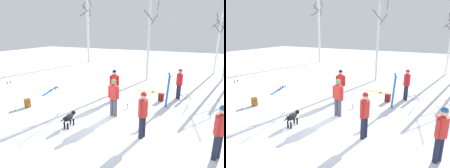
# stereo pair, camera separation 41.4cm
# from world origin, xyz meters

# --- Properties ---
(ground_plane) EXTENTS (60.00, 60.00, 0.00)m
(ground_plane) POSITION_xyz_m (0.00, 0.00, 0.00)
(ground_plane) COLOR white
(person_0) EXTENTS (0.52, 0.34, 1.72)m
(person_0) POSITION_xyz_m (0.05, 1.24, 0.98)
(person_0) COLOR #4C4C56
(person_0) RESTS_ON ground_plane
(person_1) EXTENTS (0.34, 0.47, 1.72)m
(person_1) POSITION_xyz_m (2.40, 4.83, 0.98)
(person_1) COLOR #1E2338
(person_1) RESTS_ON ground_plane
(person_2) EXTENTS (0.34, 0.46, 1.72)m
(person_2) POSITION_xyz_m (4.07, -0.16, 0.98)
(person_2) COLOR #1E2338
(person_2) RESTS_ON ground_plane
(person_3) EXTENTS (0.48, 0.34, 1.72)m
(person_3) POSITION_xyz_m (-0.74, 3.06, 0.98)
(person_3) COLOR #72604C
(person_3) RESTS_ON ground_plane
(person_4) EXTENTS (0.34, 0.51, 1.72)m
(person_4) POSITION_xyz_m (1.71, 0.06, 0.98)
(person_4) COLOR #1E2338
(person_4) RESTS_ON ground_plane
(dog) EXTENTS (0.23, 0.90, 0.57)m
(dog) POSITION_xyz_m (-1.13, -0.41, 0.39)
(dog) COLOR black
(dog) RESTS_ON ground_plane
(ski_pair_planted_0) EXTENTS (0.21, 0.17, 1.79)m
(ski_pair_planted_0) POSITION_xyz_m (2.04, 3.25, 0.89)
(ski_pair_planted_0) COLOR blue
(ski_pair_planted_0) RESTS_ON ground_plane
(ski_pair_lying_0) EXTENTS (1.81, 0.26, 0.05)m
(ski_pair_lying_0) POSITION_xyz_m (0.82, 5.38, 0.01)
(ski_pair_lying_0) COLOR yellow
(ski_pair_lying_0) RESTS_ON ground_plane
(ski_pair_lying_1) EXTENTS (0.71, 1.92, 0.05)m
(ski_pair_lying_1) POSITION_xyz_m (-5.14, 2.88, 0.01)
(ski_pair_lying_1) COLOR blue
(ski_pair_lying_1) RESTS_ON ground_plane
(ski_poles_0) EXTENTS (0.07, 0.24, 1.35)m
(ski_poles_0) POSITION_xyz_m (-2.24, 0.22, 0.72)
(ski_poles_0) COLOR #B2B2BC
(ski_poles_0) RESTS_ON ground_plane
(ski_poles_1) EXTENTS (0.07, 0.26, 1.52)m
(ski_poles_1) POSITION_xyz_m (-4.36, -0.45, 0.81)
(ski_poles_1) COLOR #B2B2BC
(ski_poles_1) RESTS_ON ground_plane
(backpack_0) EXTENTS (0.34, 0.32, 0.44)m
(backpack_0) POSITION_xyz_m (-4.28, 0.33, 0.21)
(backpack_0) COLOR #99591E
(backpack_0) RESTS_ON ground_plane
(backpack_1) EXTENTS (0.30, 0.32, 0.44)m
(backpack_1) POSITION_xyz_m (1.61, 4.05, 0.21)
(backpack_1) COLOR red
(backpack_1) RESTS_ON ground_plane
(water_bottle_0) EXTENTS (0.08, 0.08, 0.22)m
(water_bottle_0) POSITION_xyz_m (0.32, 2.31, 0.10)
(water_bottle_0) COLOR silver
(water_bottle_0) RESTS_ON ground_plane
(birch_tree_0) EXTENTS (1.41, 1.37, 7.66)m
(birch_tree_0) POSITION_xyz_m (-9.00, 13.71, 4.01)
(birch_tree_0) COLOR silver
(birch_tree_0) RESTS_ON ground_plane
(birch_tree_1) EXTENTS (1.48, 1.48, 6.51)m
(birch_tree_1) POSITION_xyz_m (-0.33, 8.24, 3.41)
(birch_tree_1) COLOR silver
(birch_tree_1) RESTS_ON ground_plane
(birch_tree_2) EXTENTS (1.21, 1.17, 5.19)m
(birch_tree_2) POSITION_xyz_m (4.47, 12.95, 2.78)
(birch_tree_2) COLOR white
(birch_tree_2) RESTS_ON ground_plane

